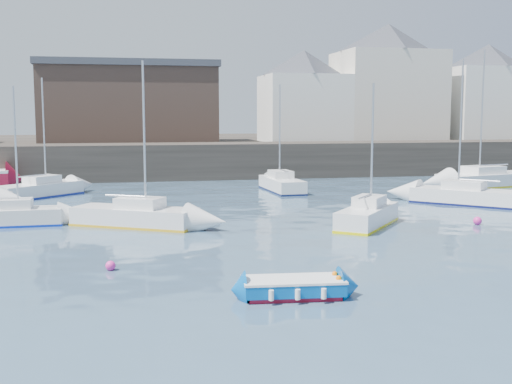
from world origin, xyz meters
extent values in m
plane|color=#2D4760|center=(0.00, 0.00, 0.00)|extent=(220.00, 220.00, 0.00)
cube|color=#28231E|center=(0.00, 35.00, 1.50)|extent=(90.00, 5.00, 3.00)
cube|color=#28231E|center=(0.00, 53.00, 1.40)|extent=(90.00, 32.00, 2.80)
cube|color=beige|center=(20.00, 42.00, 7.30)|extent=(10.00, 8.00, 9.00)
pyramid|color=#3A3D44|center=(20.00, 42.00, 13.20)|extent=(13.36, 13.36, 2.80)
cube|color=white|center=(31.00, 41.50, 6.55)|extent=(9.00, 7.00, 7.50)
pyramid|color=#3A3D44|center=(31.00, 41.50, 11.53)|extent=(11.88, 11.88, 2.45)
cube|color=white|center=(11.00, 41.50, 6.05)|extent=(8.00, 7.00, 6.50)
pyramid|color=#3A3D44|center=(11.00, 41.50, 10.53)|extent=(11.14, 11.14, 2.45)
cube|color=#3D2D26|center=(-6.00, 43.00, 6.30)|extent=(16.00, 10.00, 7.00)
cube|color=#3A3D44|center=(-6.00, 43.00, 10.10)|extent=(16.40, 10.40, 0.60)
cube|color=maroon|center=(-1.77, -2.00, 0.07)|extent=(2.86, 1.38, 0.14)
cube|color=#0054A8|center=(-1.77, -2.00, 0.33)|extent=(3.11, 1.56, 0.38)
cube|color=white|center=(-1.77, -2.00, 0.55)|extent=(3.17, 1.59, 0.07)
cube|color=white|center=(-1.77, -2.00, 0.39)|extent=(2.48, 1.12, 0.34)
cube|color=#C9AC89|center=(-1.77, -2.00, 0.47)|extent=(0.30, 0.92, 0.05)
cylinder|color=white|center=(-2.48, -1.19, 0.30)|extent=(0.15, 0.15, 0.30)
cylinder|color=white|center=(-2.61, -2.67, 0.30)|extent=(0.15, 0.15, 0.30)
cylinder|color=white|center=(-1.71, -1.26, 0.30)|extent=(0.15, 0.15, 0.30)
cylinder|color=white|center=(-1.84, -2.74, 0.30)|extent=(0.15, 0.15, 0.30)
cylinder|color=white|center=(-0.94, -1.33, 0.30)|extent=(0.15, 0.15, 0.30)
cylinder|color=white|center=(-1.07, -2.81, 0.30)|extent=(0.15, 0.15, 0.30)
cube|color=white|center=(-12.37, 13.04, 0.43)|extent=(5.25, 1.74, 0.86)
cube|color=#0829B2|center=(-12.37, 13.04, 0.06)|extent=(5.30, 1.76, 0.11)
cube|color=white|center=(-12.11, 13.04, 1.09)|extent=(1.85, 1.28, 0.48)
cylinder|color=silver|center=(-11.85, 13.05, 3.86)|extent=(0.10, 0.10, 6.01)
cube|color=white|center=(-6.21, 11.59, 0.46)|extent=(6.35, 4.80, 0.93)
cube|color=gold|center=(-6.21, 11.59, 0.06)|extent=(6.41, 4.85, 0.12)
cube|color=white|center=(-5.94, 11.43, 1.19)|extent=(2.62, 2.37, 0.52)
cylinder|color=silver|center=(-5.67, 11.28, 4.48)|extent=(0.10, 0.10, 7.11)
cube|color=white|center=(5.06, 9.27, 0.47)|extent=(4.62, 5.16, 0.95)
cube|color=#F1E603|center=(5.06, 9.27, 0.06)|extent=(4.67, 5.21, 0.13)
cube|color=white|center=(5.22, 9.47, 1.21)|extent=(2.14, 2.23, 0.53)
cylinder|color=silver|center=(5.39, 9.68, 3.98)|extent=(0.11, 0.11, 6.06)
cube|color=white|center=(14.01, 15.19, 0.47)|extent=(6.37, 6.35, 0.94)
cube|color=#0D1244|center=(14.01, 15.19, 0.06)|extent=(6.43, 6.41, 0.13)
cube|color=white|center=(13.77, 15.43, 1.21)|extent=(2.84, 2.84, 0.52)
cylinder|color=silver|center=(13.53, 15.67, 4.86)|extent=(0.10, 0.10, 7.83)
cube|color=white|center=(4.42, 24.11, 0.47)|extent=(2.16, 5.88, 0.95)
cube|color=#0F1840|center=(4.42, 24.11, 0.06)|extent=(2.18, 5.94, 0.13)
cube|color=white|center=(4.41, 24.40, 1.21)|extent=(1.50, 2.10, 0.53)
cylinder|color=silver|center=(4.39, 24.69, 4.28)|extent=(0.11, 0.11, 6.66)
cube|color=white|center=(20.47, 23.77, 0.52)|extent=(8.39, 4.36, 1.03)
cube|color=gold|center=(20.47, 23.77, 0.07)|extent=(8.47, 4.40, 0.14)
cube|color=white|center=(20.08, 23.68, 1.32)|extent=(3.17, 2.52, 0.57)
cylinder|color=silver|center=(19.69, 23.59, 5.64)|extent=(0.11, 0.11, 9.21)
cube|color=white|center=(-12.26, 24.38, 0.46)|extent=(5.67, 5.68, 0.91)
cube|color=#1B2D9E|center=(-12.26, 24.38, 0.06)|extent=(5.72, 5.74, 0.12)
cube|color=white|center=(-12.04, 24.60, 1.16)|extent=(2.53, 2.54, 0.51)
cylinder|color=silver|center=(-11.83, 24.81, 4.41)|extent=(0.10, 0.10, 6.99)
sphere|color=#EE2B9B|center=(-7.23, 2.60, 0.00)|extent=(0.36, 0.36, 0.36)
sphere|color=#EE2B9B|center=(10.62, 8.53, 0.00)|extent=(0.42, 0.42, 0.42)
sphere|color=#EE2B9B|center=(-5.79, 19.91, 0.00)|extent=(0.41, 0.41, 0.41)
camera|label=1|loc=(-6.73, -20.20, 5.49)|focal=45.00mm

